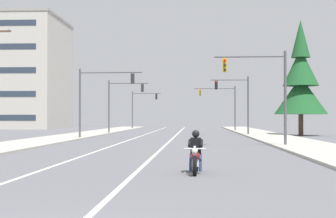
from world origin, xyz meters
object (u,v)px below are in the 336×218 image
at_px(traffic_signal_mid_left, 120,99).
at_px(traffic_signal_far_left, 141,104).
at_px(traffic_signal_near_left, 98,92).
at_px(conifer_tree_right_verge_far, 301,83).
at_px(motorcycle_with_rider, 196,156).
at_px(traffic_signal_mid_right, 237,97).
at_px(traffic_signal_near_right, 265,84).
at_px(traffic_signal_far_right, 223,101).

height_order(traffic_signal_mid_left, traffic_signal_far_left, same).
bearing_deg(traffic_signal_near_left, conifer_tree_right_verge_far, 25.00).
relative_size(motorcycle_with_rider, conifer_tree_right_verge_far, 0.18).
bearing_deg(motorcycle_with_rider, traffic_signal_far_left, 97.30).
distance_m(traffic_signal_near_left, traffic_signal_mid_left, 15.04).
bearing_deg(traffic_signal_mid_right, traffic_signal_mid_left, 158.26).
distance_m(traffic_signal_near_right, traffic_signal_mid_left, 30.11).
bearing_deg(traffic_signal_mid_left, traffic_signal_near_left, -89.52).
height_order(traffic_signal_near_left, conifer_tree_right_verge_far, conifer_tree_right_verge_far).
height_order(traffic_signal_mid_right, traffic_signal_far_right, same).
height_order(motorcycle_with_rider, traffic_signal_far_left, traffic_signal_far_left).
bearing_deg(traffic_signal_far_right, traffic_signal_near_left, -114.72).
distance_m(traffic_signal_near_left, traffic_signal_far_right, 29.56).
distance_m(traffic_signal_mid_left, traffic_signal_far_right, 17.19).
bearing_deg(traffic_signal_mid_right, traffic_signal_far_right, 92.20).
xyz_separation_m(traffic_signal_mid_left, traffic_signal_far_left, (-0.25, 25.85, 0.00)).
bearing_deg(traffic_signal_near_right, traffic_signal_near_left, 137.37).
distance_m(traffic_signal_near_left, traffic_signal_mid_right, 16.29).
bearing_deg(traffic_signal_far_right, traffic_signal_far_left, 132.23).
relative_size(traffic_signal_near_left, traffic_signal_far_left, 1.00).
relative_size(traffic_signal_mid_right, conifer_tree_right_verge_far, 0.52).
xyz_separation_m(motorcycle_with_rider, traffic_signal_far_left, (-8.95, 69.85, 3.50)).
xyz_separation_m(traffic_signal_near_left, traffic_signal_mid_right, (13.02, 9.80, -0.10)).
height_order(traffic_signal_far_left, conifer_tree_right_verge_far, conifer_tree_right_verge_far).
bearing_deg(traffic_signal_mid_left, traffic_signal_near_right, -64.01).
bearing_deg(conifer_tree_right_verge_far, traffic_signal_near_right, -106.87).
relative_size(traffic_signal_near_left, traffic_signal_mid_right, 1.00).
distance_m(traffic_signal_near_left, conifer_tree_right_verge_far, 21.53).
bearing_deg(traffic_signal_near_right, conifer_tree_right_verge_far, 73.13).
distance_m(traffic_signal_near_right, traffic_signal_far_right, 38.89).
distance_m(motorcycle_with_rider, traffic_signal_far_right, 56.06).
distance_m(traffic_signal_near_right, conifer_tree_right_verge_far, 22.10).
bearing_deg(traffic_signal_near_right, motorcycle_with_rider, -104.87).
distance_m(traffic_signal_mid_right, traffic_signal_mid_left, 14.15).
bearing_deg(motorcycle_with_rider, traffic_signal_mid_left, 101.19).
relative_size(traffic_signal_near_right, traffic_signal_near_left, 1.00).
xyz_separation_m(traffic_signal_far_right, conifer_tree_right_verge_far, (7.11, -17.77, 1.35)).
bearing_deg(traffic_signal_near_right, traffic_signal_mid_left, 115.99).
bearing_deg(traffic_signal_near_left, motorcycle_with_rider, -73.51).
distance_m(motorcycle_with_rider, traffic_signal_mid_left, 44.99).
bearing_deg(conifer_tree_right_verge_far, traffic_signal_far_right, 111.80).
xyz_separation_m(traffic_signal_mid_right, traffic_signal_far_right, (-0.65, 17.06, 0.10)).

